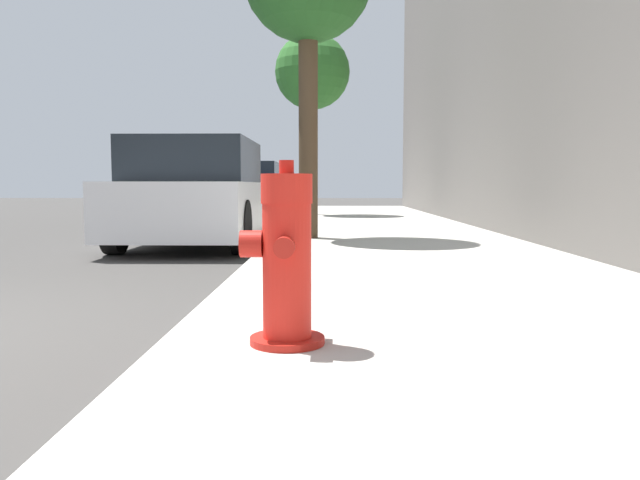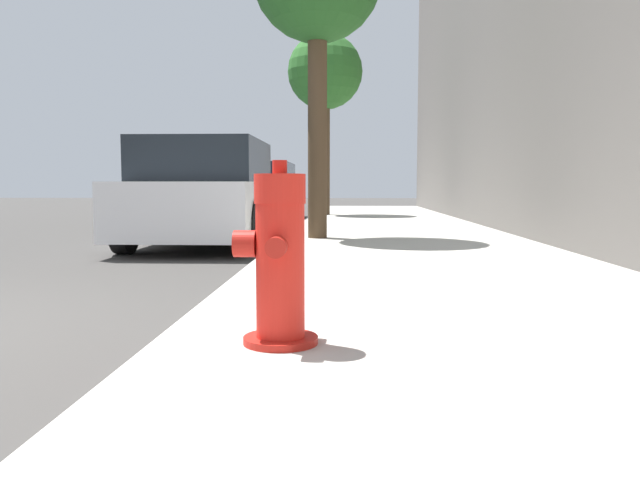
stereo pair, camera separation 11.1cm
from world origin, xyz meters
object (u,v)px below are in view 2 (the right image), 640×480
fire_hydrant (279,261)px  street_tree_far (325,74)px  parked_car_near (207,195)px  parked_car_mid (258,193)px

fire_hydrant → street_tree_far: street_tree_far is taller
fire_hydrant → parked_car_near: 6.33m
fire_hydrant → street_tree_far: (-0.25, 13.33, 3.21)m
parked_car_near → parked_car_mid: parked_car_near is taller
fire_hydrant → street_tree_far: bearing=91.1°
parked_car_near → parked_car_mid: bearing=91.5°
fire_hydrant → street_tree_far: size_ratio=0.19×
parked_car_near → street_tree_far: (1.46, 7.24, 3.00)m
parked_car_mid → street_tree_far: 3.55m
parked_car_near → parked_car_mid: 6.41m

